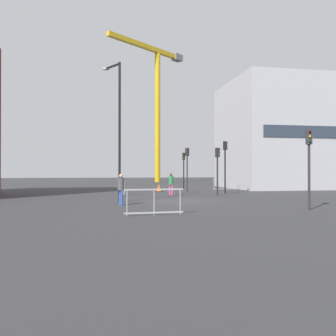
{
  "coord_description": "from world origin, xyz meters",
  "views": [
    {
      "loc": [
        -4.67,
        -21.23,
        1.8
      ],
      "look_at": [
        0.0,
        4.17,
        2.02
      ],
      "focal_mm": 39.04,
      "sensor_mm": 36.0,
      "label": 1
    }
  ],
  "objects_px": {
    "traffic_light_crosswalk": "(184,165)",
    "pedestrian_waiting": "(121,187)",
    "streetlamp_tall": "(118,121)",
    "traffic_light_corner": "(217,163)",
    "traffic_light_near": "(309,155)",
    "traffic_light_median": "(225,159)",
    "construction_crane": "(156,93)",
    "pedestrian_walking": "(171,182)",
    "traffic_cone_striped": "(159,188)",
    "traffic_light_island": "(187,162)"
  },
  "relations": [
    {
      "from": "traffic_cone_striped",
      "to": "pedestrian_walking",
      "type": "bearing_deg",
      "value": -88.31
    },
    {
      "from": "traffic_light_near",
      "to": "traffic_light_crosswalk",
      "type": "bearing_deg",
      "value": 94.18
    },
    {
      "from": "construction_crane",
      "to": "pedestrian_walking",
      "type": "bearing_deg",
      "value": -96.59
    },
    {
      "from": "traffic_light_median",
      "to": "pedestrian_waiting",
      "type": "relative_size",
      "value": 2.55
    },
    {
      "from": "pedestrian_walking",
      "to": "pedestrian_waiting",
      "type": "distance_m",
      "value": 8.55
    },
    {
      "from": "traffic_light_near",
      "to": "pedestrian_walking",
      "type": "xyz_separation_m",
      "value": [
        -4.34,
        11.44,
        -1.58
      ]
    },
    {
      "from": "traffic_light_median",
      "to": "streetlamp_tall",
      "type": "bearing_deg",
      "value": -142.83
    },
    {
      "from": "traffic_light_island",
      "to": "traffic_light_median",
      "type": "bearing_deg",
      "value": -49.2
    },
    {
      "from": "traffic_light_island",
      "to": "traffic_light_crosswalk",
      "type": "bearing_deg",
      "value": 81.1
    },
    {
      "from": "construction_crane",
      "to": "traffic_light_corner",
      "type": "xyz_separation_m",
      "value": [
        -0.4,
        -33.19,
        -12.25
      ]
    },
    {
      "from": "traffic_cone_striped",
      "to": "pedestrian_waiting",
      "type": "bearing_deg",
      "value": -107.93
    },
    {
      "from": "construction_crane",
      "to": "traffic_light_crosswalk",
      "type": "bearing_deg",
      "value": -91.99
    },
    {
      "from": "pedestrian_waiting",
      "to": "traffic_cone_striped",
      "type": "height_order",
      "value": "pedestrian_waiting"
    },
    {
      "from": "traffic_light_corner",
      "to": "traffic_light_near",
      "type": "bearing_deg",
      "value": -84.47
    },
    {
      "from": "traffic_light_island",
      "to": "pedestrian_walking",
      "type": "bearing_deg",
      "value": -118.21
    },
    {
      "from": "traffic_light_near",
      "to": "pedestrian_waiting",
      "type": "distance_m",
      "value": 9.48
    },
    {
      "from": "streetlamp_tall",
      "to": "traffic_light_crosswalk",
      "type": "height_order",
      "value": "streetlamp_tall"
    },
    {
      "from": "traffic_light_corner",
      "to": "pedestrian_waiting",
      "type": "height_order",
      "value": "traffic_light_corner"
    },
    {
      "from": "construction_crane",
      "to": "pedestrian_waiting",
      "type": "distance_m",
      "value": 42.73
    },
    {
      "from": "traffic_light_crosswalk",
      "to": "pedestrian_waiting",
      "type": "xyz_separation_m",
      "value": [
        -7.03,
        -15.84,
        -1.49
      ]
    },
    {
      "from": "traffic_light_island",
      "to": "traffic_light_median",
      "type": "relative_size",
      "value": 0.91
    },
    {
      "from": "streetlamp_tall",
      "to": "pedestrian_waiting",
      "type": "distance_m",
      "value": 4.27
    },
    {
      "from": "traffic_light_island",
      "to": "traffic_light_corner",
      "type": "bearing_deg",
      "value": -78.09
    },
    {
      "from": "streetlamp_tall",
      "to": "pedestrian_walking",
      "type": "xyz_separation_m",
      "value": [
        4.22,
        5.47,
        -3.77
      ]
    },
    {
      "from": "traffic_light_median",
      "to": "pedestrian_waiting",
      "type": "bearing_deg",
      "value": -135.19
    },
    {
      "from": "traffic_light_near",
      "to": "traffic_cone_striped",
      "type": "relative_size",
      "value": 5.74
    },
    {
      "from": "pedestrian_waiting",
      "to": "traffic_light_corner",
      "type": "bearing_deg",
      "value": 41.13
    },
    {
      "from": "traffic_light_median",
      "to": "traffic_light_crosswalk",
      "type": "bearing_deg",
      "value": 104.51
    },
    {
      "from": "streetlamp_tall",
      "to": "traffic_light_island",
      "type": "distance_m",
      "value": 11.8
    },
    {
      "from": "pedestrian_walking",
      "to": "traffic_cone_striped",
      "type": "height_order",
      "value": "pedestrian_walking"
    },
    {
      "from": "traffic_light_crosswalk",
      "to": "traffic_light_corner",
      "type": "bearing_deg",
      "value": -87.35
    },
    {
      "from": "traffic_light_corner",
      "to": "pedestrian_walking",
      "type": "height_order",
      "value": "traffic_light_corner"
    },
    {
      "from": "traffic_light_near",
      "to": "construction_crane",
      "type": "bearing_deg",
      "value": 90.81
    },
    {
      "from": "construction_crane",
      "to": "traffic_light_median",
      "type": "xyz_separation_m",
      "value": [
        0.99,
        -30.91,
        -11.83
      ]
    },
    {
      "from": "traffic_light_corner",
      "to": "pedestrian_waiting",
      "type": "bearing_deg",
      "value": -138.87
    },
    {
      "from": "traffic_light_near",
      "to": "traffic_light_island",
      "type": "bearing_deg",
      "value": 97.66
    },
    {
      "from": "traffic_light_island",
      "to": "traffic_light_corner",
      "type": "height_order",
      "value": "traffic_light_island"
    },
    {
      "from": "traffic_light_near",
      "to": "traffic_light_median",
      "type": "xyz_separation_m",
      "value": [
        0.38,
        12.74,
        0.29
      ]
    },
    {
      "from": "construction_crane",
      "to": "pedestrian_waiting",
      "type": "xyz_separation_m",
      "value": [
        -7.86,
        -39.71,
        -13.69
      ]
    },
    {
      "from": "streetlamp_tall",
      "to": "traffic_light_crosswalk",
      "type": "xyz_separation_m",
      "value": [
        7.11,
        13.83,
        -2.27
      ]
    },
    {
      "from": "pedestrian_walking",
      "to": "traffic_cone_striped",
      "type": "distance_m",
      "value": 4.89
    },
    {
      "from": "construction_crane",
      "to": "traffic_light_near",
      "type": "xyz_separation_m",
      "value": [
        0.62,
        -43.66,
        -12.12
      ]
    },
    {
      "from": "construction_crane",
      "to": "traffic_light_crosswalk",
      "type": "height_order",
      "value": "construction_crane"
    },
    {
      "from": "traffic_light_median",
      "to": "traffic_cone_striped",
      "type": "xyz_separation_m",
      "value": [
        -4.86,
        3.54,
        -2.52
      ]
    },
    {
      "from": "traffic_light_near",
      "to": "traffic_light_crosswalk",
      "type": "distance_m",
      "value": 19.84
    },
    {
      "from": "streetlamp_tall",
      "to": "traffic_light_corner",
      "type": "height_order",
      "value": "streetlamp_tall"
    },
    {
      "from": "traffic_light_crosswalk",
      "to": "traffic_light_median",
      "type": "bearing_deg",
      "value": -75.49
    },
    {
      "from": "traffic_light_corner",
      "to": "pedestrian_walking",
      "type": "relative_size",
      "value": 2.15
    },
    {
      "from": "construction_crane",
      "to": "streetlamp_tall",
      "type": "distance_m",
      "value": 39.78
    },
    {
      "from": "traffic_light_island",
      "to": "traffic_light_corner",
      "type": "distance_m",
      "value": 5.27
    }
  ]
}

